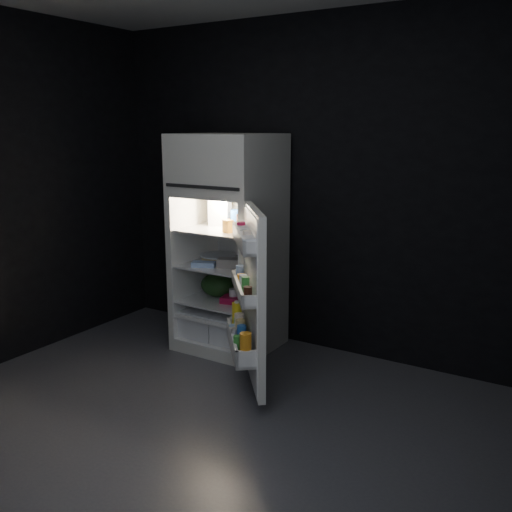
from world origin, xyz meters
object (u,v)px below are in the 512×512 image
Objects in this scene: egg_carton at (235,263)px; yogurt_tray at (239,300)px; fridge_door at (250,299)px; refrigerator at (230,236)px; milk_jug at (220,211)px.

egg_carton reaches higher than yogurt_tray.
yogurt_tray is (-0.46, 0.57, -0.23)m from fridge_door.
refrigerator reaches higher than milk_jug.
fridge_door is at bearing -47.33° from refrigerator.
refrigerator is at bearing 132.67° from fridge_door.
refrigerator is 7.42× the size of milk_jug.
refrigerator is 0.95m from fridge_door.
egg_carton is 0.31m from yogurt_tray.
refrigerator is 0.54m from yogurt_tray.
fridge_door reaches higher than egg_carton.
yogurt_tray is at bearing -48.03° from milk_jug.
yogurt_tray is at bearing 1.37° from egg_carton.
refrigerator is 6.16× the size of egg_carton.
egg_carton is at bearing 131.30° from fridge_door.
fridge_door is 1.13m from milk_jug.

